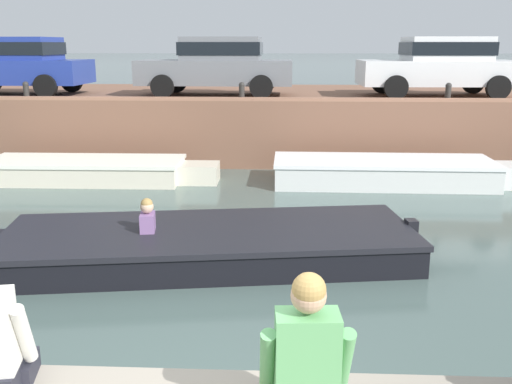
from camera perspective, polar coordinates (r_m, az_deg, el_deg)
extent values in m
plane|color=#4C605B|center=(9.28, -1.60, -4.65)|extent=(400.00, 400.00, 0.00)
cube|color=brown|center=(17.18, 0.46, 7.19)|extent=(60.00, 6.00, 1.71)
cube|color=#9F6C52|center=(14.22, 0.00, 9.28)|extent=(60.00, 0.24, 0.08)
cube|color=silver|center=(13.67, -16.72, 1.94)|extent=(4.40, 1.52, 0.43)
cube|color=silver|center=(13.06, -5.71, 1.92)|extent=(0.88, 0.82, 0.43)
cube|color=white|center=(13.62, -16.79, 2.98)|extent=(4.46, 1.58, 0.08)
cube|color=brown|center=(13.75, -18.06, 2.56)|extent=(0.25, 1.33, 0.06)
cube|color=white|center=(13.08, 12.55, 1.81)|extent=(4.81, 1.64, 0.49)
cube|color=white|center=(13.02, 12.62, 3.04)|extent=(4.87, 1.70, 0.08)
cube|color=brown|center=(12.98, 11.02, 2.64)|extent=(0.25, 1.44, 0.06)
cube|color=black|center=(8.35, -4.65, -5.52)|extent=(6.04, 2.80, 0.39)
cube|color=black|center=(8.27, -4.69, -3.98)|extent=(6.11, 2.87, 0.08)
cube|color=brown|center=(8.32, -1.66, -4.56)|extent=(0.49, 1.81, 0.06)
cube|color=black|center=(8.87, 15.21, -4.10)|extent=(0.19, 0.22, 0.45)
cube|color=#8C669E|center=(8.28, -10.75, -3.59)|extent=(0.24, 0.35, 0.44)
sphere|color=beige|center=(8.19, -10.86, -1.46)|extent=(0.19, 0.19, 0.19)
sphere|color=tan|center=(8.18, -10.87, -1.19)|extent=(0.17, 0.17, 0.17)
cube|color=#233893|center=(17.30, -22.92, 11.02)|extent=(3.90, 1.84, 0.64)
cube|color=#233893|center=(17.22, -22.65, 13.11)|extent=(1.96, 1.60, 0.60)
cube|color=black|center=(17.22, -22.65, 13.11)|extent=(2.04, 1.64, 0.33)
cylinder|color=black|center=(15.98, -20.31, 9.91)|extent=(0.60, 0.19, 0.60)
cylinder|color=black|center=(17.68, -17.95, 10.46)|extent=(0.60, 0.19, 0.60)
cube|color=slate|center=(15.76, -4.03, 11.87)|extent=(4.14, 1.81, 0.64)
cube|color=slate|center=(15.72, -3.46, 14.13)|extent=(2.08, 1.57, 0.60)
cube|color=black|center=(15.72, -3.46, 14.13)|extent=(2.16, 1.61, 0.33)
cylinder|color=black|center=(15.12, -9.34, 10.39)|extent=(0.60, 0.19, 0.60)
cylinder|color=black|center=(16.87, -7.99, 10.85)|extent=(0.60, 0.19, 0.60)
cylinder|color=black|center=(14.77, 0.52, 10.48)|extent=(0.60, 0.19, 0.60)
cylinder|color=black|center=(16.55, 0.86, 10.92)|extent=(0.60, 0.19, 0.60)
cube|color=white|center=(16.18, 17.72, 11.30)|extent=(4.15, 1.88, 0.64)
cube|color=white|center=(16.21, 18.47, 13.45)|extent=(2.09, 1.62, 0.60)
cube|color=black|center=(16.21, 18.47, 13.45)|extent=(2.17, 1.66, 0.33)
cylinder|color=black|center=(15.00, 13.83, 10.13)|extent=(0.60, 0.19, 0.60)
cylinder|color=black|center=(16.79, 12.52, 10.64)|extent=(0.60, 0.19, 0.60)
cylinder|color=black|center=(15.73, 23.07, 9.59)|extent=(0.60, 0.19, 0.60)
cylinder|color=black|center=(17.45, 20.90, 10.17)|extent=(0.60, 0.19, 0.60)
cylinder|color=#2D2B28|center=(15.73, -21.98, 9.24)|extent=(0.14, 0.14, 0.35)
sphere|color=#2D2B28|center=(15.72, -22.05, 9.94)|extent=(0.15, 0.15, 0.15)
cylinder|color=#2D2B28|center=(14.36, -1.43, 9.86)|extent=(0.14, 0.14, 0.35)
sphere|color=#2D2B28|center=(14.35, -1.44, 10.64)|extent=(0.15, 0.15, 0.15)
cylinder|color=#2D2B28|center=(14.88, 18.65, 9.28)|extent=(0.14, 0.14, 0.35)
sphere|color=#2D2B28|center=(14.86, 18.71, 10.03)|extent=(0.15, 0.15, 0.15)
cube|color=#282833|center=(4.30, -24.18, -15.94)|extent=(0.49, 0.40, 0.14)
cylinder|color=silver|center=(3.94, -22.19, -13.01)|extent=(0.14, 0.30, 0.47)
cube|color=#66B26B|center=(3.34, 5.13, -16.03)|extent=(0.37, 0.24, 0.52)
cylinder|color=#66B26B|center=(3.44, 8.82, -16.21)|extent=(0.11, 0.29, 0.47)
cylinder|color=#66B26B|center=(3.40, 1.17, -16.45)|extent=(0.11, 0.29, 0.47)
sphere|color=tan|center=(3.17, 5.28, -10.27)|extent=(0.20, 0.20, 0.20)
sphere|color=tan|center=(3.15, 5.32, -9.68)|extent=(0.19, 0.19, 0.19)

